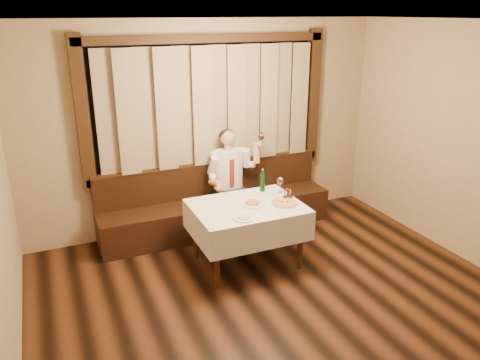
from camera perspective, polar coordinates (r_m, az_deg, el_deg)
name	(u,v)px	position (r m, az deg, el deg)	size (l,w,h in m)	color
room	(278,161)	(4.56, 4.66, 2.27)	(5.01, 6.01, 2.81)	black
banquette	(216,208)	(6.47, -2.92, -3.47)	(3.20, 0.61, 0.94)	black
dining_table	(247,213)	(5.47, 0.84, -4.09)	(1.27, 0.97, 0.76)	black
pizza	(284,203)	(5.48, 5.44, -2.80)	(0.32, 0.32, 0.03)	white
pasta_red	(252,202)	(5.43, 1.51, -2.65)	(0.28, 0.28, 0.10)	white
pasta_cream	(243,216)	(5.07, 0.42, -4.43)	(0.23, 0.23, 0.08)	white
green_bottle	(263,182)	(5.82, 2.76, -0.21)	(0.06, 0.06, 0.29)	#0F4920
table_wine_glass	(280,182)	(5.75, 4.90, -0.19)	(0.08, 0.08, 0.21)	white
cruet_caddy	(287,195)	(5.63, 5.81, -1.83)	(0.13, 0.09, 0.13)	black
seated_man	(231,174)	(6.28, -1.13, 0.76)	(0.77, 0.58, 1.41)	black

